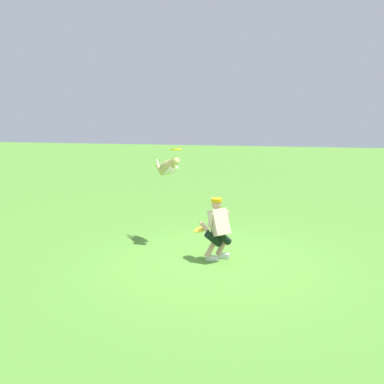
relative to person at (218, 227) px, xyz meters
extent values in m
plane|color=#508C30|center=(0.06, 0.10, -0.70)|extent=(60.00, 60.00, 0.00)
cube|color=silver|center=(-0.10, -0.10, -0.65)|extent=(0.26, 0.10, 0.10)
cylinder|color=tan|center=(-0.07, -0.13, -0.46)|extent=(0.30, 0.29, 0.37)
cylinder|color=black|center=(-0.09, -0.08, -0.23)|extent=(0.40, 0.38, 0.37)
cube|color=silver|center=(0.11, 0.09, -0.65)|extent=(0.26, 0.10, 0.10)
cylinder|color=tan|center=(0.14, 0.06, -0.46)|extent=(0.30, 0.29, 0.37)
cylinder|color=black|center=(0.08, 0.09, -0.23)|extent=(0.40, 0.38, 0.37)
cube|color=beige|center=(-0.03, 0.03, 0.11)|extent=(0.52, 0.53, 0.58)
cylinder|color=beige|center=(-0.16, -0.12, 0.17)|extent=(0.16, 0.16, 0.29)
cylinder|color=beige|center=(0.14, 0.15, 0.17)|extent=(0.16, 0.16, 0.29)
cylinder|color=tan|center=(0.29, 0.01, -0.01)|extent=(0.25, 0.27, 0.19)
cylinder|color=tan|center=(-0.15, -0.17, 0.01)|extent=(0.16, 0.16, 0.27)
sphere|color=tan|center=(0.04, -0.05, 0.47)|extent=(0.21, 0.21, 0.21)
cylinder|color=#ECAC11|center=(0.04, -0.05, 0.56)|extent=(0.22, 0.22, 0.07)
cylinder|color=#ECAC11|center=(0.11, -0.12, 0.53)|extent=(0.12, 0.12, 0.02)
ellipsoid|color=tan|center=(1.42, -1.24, 1.04)|extent=(0.71, 0.70, 0.57)
ellipsoid|color=silver|center=(1.29, -1.12, 1.01)|extent=(0.15, 0.21, 0.18)
sphere|color=tan|center=(1.11, -0.95, 1.24)|extent=(0.17, 0.17, 0.17)
cone|color=tan|center=(1.05, -0.89, 1.22)|extent=(0.13, 0.13, 0.09)
cone|color=tan|center=(1.17, -0.93, 1.31)|extent=(0.06, 0.06, 0.07)
cone|color=tan|center=(1.09, -1.01, 1.31)|extent=(0.06, 0.06, 0.07)
cylinder|color=silver|center=(1.34, -1.05, 0.99)|extent=(0.25, 0.25, 0.23)
cylinder|color=silver|center=(1.22, -1.17, 0.99)|extent=(0.25, 0.25, 0.23)
cylinder|color=tan|center=(1.62, -1.31, 0.99)|extent=(0.25, 0.25, 0.23)
cylinder|color=tan|center=(1.49, -1.44, 0.99)|extent=(0.25, 0.25, 0.23)
cylinder|color=silver|center=(1.70, -1.52, 1.09)|extent=(0.18, 0.17, 0.23)
cylinder|color=yellow|center=(1.14, -1.04, 1.49)|extent=(0.37, 0.36, 0.09)
cylinder|color=yellow|center=(0.38, -0.06, -0.09)|extent=(0.30, 0.32, 0.13)
camera|label=1|loc=(-1.18, 8.46, 2.35)|focal=40.01mm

